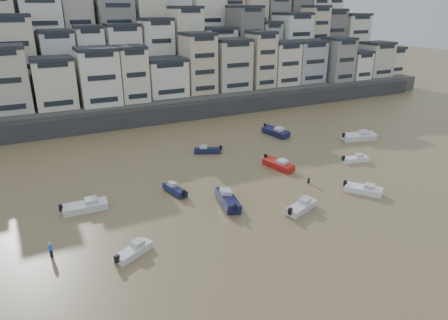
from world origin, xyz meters
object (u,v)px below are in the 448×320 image
person_blue (51,250)px  person_pink (309,177)px  boat_e (278,163)px  boat_g (359,136)px  boat_d (356,158)px  boat_b (364,188)px  boat_j (134,250)px  boat_k (85,205)px  boat_c (228,199)px  boat_f (175,189)px  boat_i (276,131)px  boat_h (207,149)px  boat_a (302,206)px

person_blue → person_pink: 34.07m
boat_e → boat_g: 21.41m
boat_e → boat_d: bearing=62.4°
boat_b → person_pink: bearing=-179.4°
boat_j → boat_k: boat_k is taller
boat_c → boat_f: (-4.77, 6.15, -0.22)m
boat_f → person_pink: person_pink is taller
boat_f → boat_i: boat_i is taller
boat_c → boat_i: boat_i is taller
boat_c → boat_h: bearing=-6.0°
boat_a → boat_g: 31.30m
boat_d → boat_i: 17.76m
boat_a → boat_g: (26.14, 17.21, 0.22)m
person_blue → person_pink: size_ratio=1.00×
boat_i → boat_h: bearing=-89.0°
boat_d → person_blue: 46.21m
boat_h → person_blue: 33.35m
boat_e → boat_k: size_ratio=1.02×
person_blue → boat_i: bearing=29.0°
boat_a → boat_e: boat_e is taller
boat_b → person_pink: 7.42m
boat_f → boat_j: 14.38m
person_blue → boat_b: bearing=-4.7°
boat_d → boat_j: same height
boat_b → boat_i: boat_i is taller
boat_c → boat_i: (21.36, 21.32, 0.05)m
boat_e → person_blue: size_ratio=3.37×
person_blue → person_pink: same height
boat_h → boat_k: boat_k is taller
boat_j → boat_k: bearing=75.1°
boat_d → person_blue: size_ratio=2.62×
boat_g → boat_j: (-46.78, -17.14, -0.31)m
boat_b → boat_e: 13.50m
person_blue → boat_f: bearing=27.1°
person_pink → boat_k: bearing=169.2°
boat_g → boat_k: boat_g is taller
boat_j → boat_c: bearing=-6.9°
boat_j → person_pink: bearing=-15.9°
boat_b → person_blue: bearing=-131.4°
boat_b → boat_c: boat_c is taller
boat_i → boat_j: size_ratio=1.45×
boat_a → person_blue: size_ratio=3.01×
boat_h → boat_i: bearing=-145.9°
boat_e → boat_k: boat_e is taller
boat_b → boat_g: bearing=100.5°
boat_e → boat_k: 28.74m
boat_a → boat_h: boat_a is taller
boat_e → boat_g: size_ratio=0.86×
boat_i → boat_c: bearing=-54.5°
boat_g → person_blue: 55.94m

